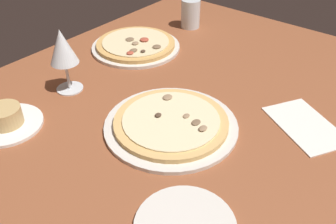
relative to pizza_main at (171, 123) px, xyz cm
name	(u,v)px	position (x,y,z in cm)	size (l,w,h in cm)	color
dining_table	(165,123)	(2.36, 3.80, -3.16)	(150.00, 110.00, 4.00)	brown
pizza_main	(171,123)	(0.00, 0.00, 0.00)	(32.26, 32.26, 3.29)	silver
pizza_side	(136,45)	(25.58, 35.57, 0.04)	(29.25, 29.25, 3.40)	silver
ramekin_on_saucer	(6,120)	(-24.65, 31.13, 0.71)	(16.94, 16.94, 5.25)	white
wine_glass_far	(62,48)	(-4.53, 32.59, 11.35)	(7.55, 7.55, 17.79)	silver
water_glass	(190,15)	(51.50, 32.21, 3.33)	(6.95, 6.95, 10.29)	silver
paper_menu	(305,125)	(21.04, -25.02, -1.01)	(12.38, 19.76, 0.30)	white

